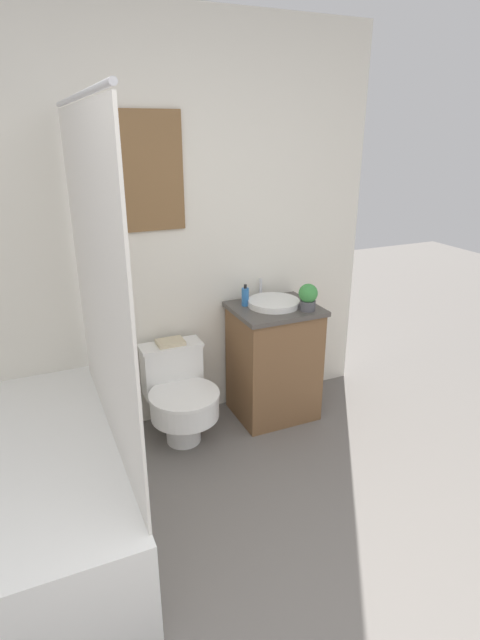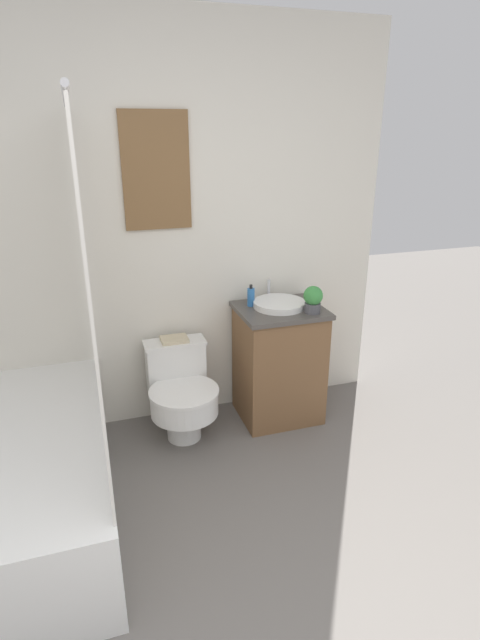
{
  "view_description": "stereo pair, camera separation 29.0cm",
  "coord_description": "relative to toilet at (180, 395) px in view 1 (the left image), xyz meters",
  "views": [
    {
      "loc": [
        -0.67,
        -0.58,
        1.85
      ],
      "look_at": [
        0.44,
        1.9,
        0.81
      ],
      "focal_mm": 28.0,
      "sensor_mm": 36.0,
      "label": 1
    },
    {
      "loc": [
        -0.4,
        -0.69,
        1.85
      ],
      "look_at": [
        0.44,
        1.9,
        0.81
      ],
      "focal_mm": 28.0,
      "sensor_mm": 36.0,
      "label": 2
    }
  ],
  "objects": [
    {
      "name": "book_on_tank",
      "position": [
        -0.0,
        0.15,
        0.3
      ],
      "size": [
        0.17,
        0.13,
        0.02
      ],
      "color": "beige",
      "rests_on": "toilet"
    },
    {
      "name": "wall_back",
      "position": [
        -0.1,
        0.31,
        0.95
      ],
      "size": [
        3.1,
        0.07,
        2.5
      ],
      "color": "silver",
      "rests_on": "ground_plane"
    },
    {
      "name": "vanity",
      "position": [
        0.67,
        0.03,
        0.09
      ],
      "size": [
        0.55,
        0.47,
        0.78
      ],
      "color": "brown",
      "rests_on": "ground_plane"
    },
    {
      "name": "shower_area",
      "position": [
        -0.8,
        -0.51,
        -0.02
      ],
      "size": [
        0.67,
        1.58,
        1.98
      ],
      "color": "white",
      "rests_on": "ground_plane"
    },
    {
      "name": "potted_plant",
      "position": [
        0.83,
        -0.11,
        0.57
      ],
      "size": [
        0.12,
        0.12,
        0.17
      ],
      "color": "#4C4C51",
      "rests_on": "vanity"
    },
    {
      "name": "soap_bottle",
      "position": [
        0.51,
        0.13,
        0.54
      ],
      "size": [
        0.05,
        0.05,
        0.14
      ],
      "color": "#2D6BB2",
      "rests_on": "vanity"
    },
    {
      "name": "sink",
      "position": [
        0.67,
        0.05,
        0.5
      ],
      "size": [
        0.34,
        0.37,
        0.13
      ],
      "color": "white",
      "rests_on": "vanity"
    },
    {
      "name": "toilet",
      "position": [
        0.0,
        0.0,
        0.0
      ],
      "size": [
        0.43,
        0.55,
        0.59
      ],
      "color": "white",
      "rests_on": "ground_plane"
    }
  ]
}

